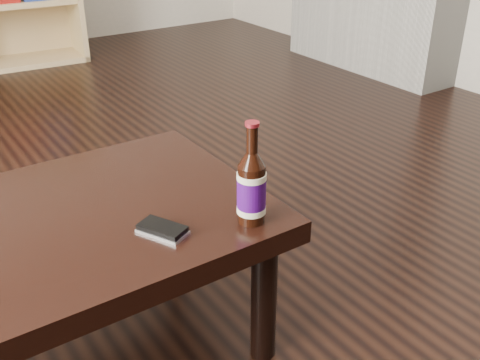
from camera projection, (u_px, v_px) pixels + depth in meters
floor at (95, 287)px, 1.69m from camera, size 5.00×6.00×0.01m
coffee_table at (25, 253)px, 1.23m from camera, size 1.09×0.64×0.41m
beer_bottle at (252, 188)px, 1.20m from camera, size 0.07×0.07×0.23m
phone at (162, 230)px, 1.19m from camera, size 0.10×0.12×0.02m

